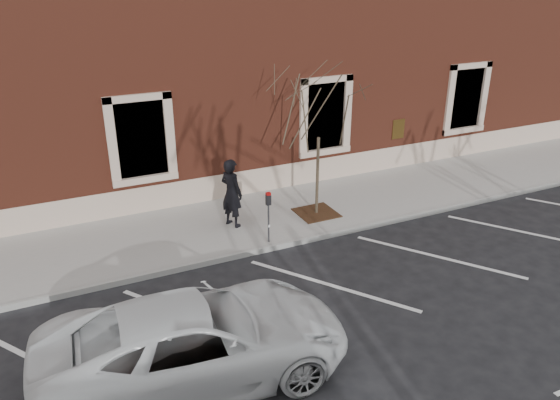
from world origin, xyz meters
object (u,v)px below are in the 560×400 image
man (232,193)px  parking_meter (268,208)px  sapling (319,115)px  white_truck (196,340)px

man → parking_meter: size_ratio=1.39×
man → parking_meter: (0.51, -1.37, 0.00)m
parking_meter → sapling: 3.03m
sapling → white_truck: sapling is taller
man → white_truck: (-2.70, -5.34, -0.36)m
parking_meter → man: bearing=94.3°
man → sapling: sapling is taller
parking_meter → sapling: sapling is taller
man → sapling: size_ratio=0.46×
man → white_truck: bearing=127.1°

